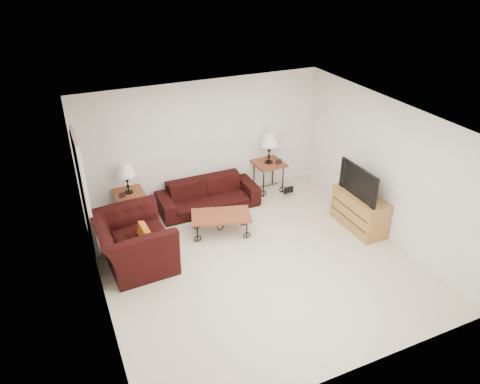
# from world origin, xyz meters

# --- Properties ---
(ground) EXTENTS (5.00, 5.00, 0.00)m
(ground) POSITION_xyz_m (0.00, 0.00, 0.00)
(ground) COLOR beige
(ground) RESTS_ON ground
(wall_back) EXTENTS (5.00, 0.02, 2.50)m
(wall_back) POSITION_xyz_m (0.00, 2.50, 1.25)
(wall_back) COLOR white
(wall_back) RESTS_ON ground
(wall_front) EXTENTS (5.00, 0.02, 2.50)m
(wall_front) POSITION_xyz_m (0.00, -2.50, 1.25)
(wall_front) COLOR white
(wall_front) RESTS_ON ground
(wall_left) EXTENTS (0.02, 5.00, 2.50)m
(wall_left) POSITION_xyz_m (-2.50, 0.00, 1.25)
(wall_left) COLOR white
(wall_left) RESTS_ON ground
(wall_right) EXTENTS (0.02, 5.00, 2.50)m
(wall_right) POSITION_xyz_m (2.50, 0.00, 1.25)
(wall_right) COLOR white
(wall_right) RESTS_ON ground
(ceiling) EXTENTS (5.00, 5.00, 0.00)m
(ceiling) POSITION_xyz_m (0.00, 0.00, 2.50)
(ceiling) COLOR white
(ceiling) RESTS_ON wall_back
(doorway) EXTENTS (0.08, 0.94, 2.04)m
(doorway) POSITION_xyz_m (-2.47, 1.65, 1.02)
(doorway) COLOR black
(doorway) RESTS_ON ground
(sofa) EXTENTS (2.02, 0.79, 0.59)m
(sofa) POSITION_xyz_m (-0.12, 2.02, 0.30)
(sofa) COLOR black
(sofa) RESTS_ON ground
(side_table_left) EXTENTS (0.56, 0.56, 0.60)m
(side_table_left) POSITION_xyz_m (-1.64, 2.20, 0.30)
(side_table_left) COLOR brown
(side_table_left) RESTS_ON ground
(side_table_right) EXTENTS (0.64, 0.64, 0.66)m
(side_table_right) POSITION_xyz_m (1.34, 2.20, 0.33)
(side_table_right) COLOR brown
(side_table_right) RESTS_ON ground
(lamp_left) EXTENTS (0.35, 0.35, 0.60)m
(lamp_left) POSITION_xyz_m (-1.64, 2.20, 0.91)
(lamp_left) COLOR black
(lamp_left) RESTS_ON side_table_left
(lamp_right) EXTENTS (0.39, 0.39, 0.66)m
(lamp_right) POSITION_xyz_m (1.34, 2.20, 1.00)
(lamp_right) COLOR black
(lamp_right) RESTS_ON side_table_right
(photo_frame_left) EXTENTS (0.12, 0.04, 0.10)m
(photo_frame_left) POSITION_xyz_m (-1.79, 2.05, 0.65)
(photo_frame_left) COLOR black
(photo_frame_left) RESTS_ON side_table_left
(photo_frame_right) EXTENTS (0.13, 0.04, 0.11)m
(photo_frame_right) POSITION_xyz_m (1.49, 2.05, 0.72)
(photo_frame_right) COLOR black
(photo_frame_right) RESTS_ON side_table_right
(coffee_table) EXTENTS (1.19, 0.86, 0.40)m
(coffee_table) POSITION_xyz_m (-0.23, 1.05, 0.20)
(coffee_table) COLOR brown
(coffee_table) RESTS_ON ground
(armchair) EXTENTS (1.23, 1.39, 0.87)m
(armchair) POSITION_xyz_m (-1.88, 0.79, 0.43)
(armchair) COLOR black
(armchair) RESTS_ON ground
(throw_pillow) EXTENTS (0.12, 0.40, 0.39)m
(throw_pillow) POSITION_xyz_m (-1.72, 0.74, 0.52)
(throw_pillow) COLOR #C85F19
(throw_pillow) RESTS_ON armchair
(tv_stand) EXTENTS (0.48, 1.14, 0.69)m
(tv_stand) POSITION_xyz_m (2.23, 0.20, 0.34)
(tv_stand) COLOR #A2643C
(tv_stand) RESTS_ON ground
(television) EXTENTS (0.13, 1.02, 0.59)m
(television) POSITION_xyz_m (2.21, 0.20, 0.98)
(television) COLOR black
(television) RESTS_ON tv_stand
(backpack) EXTENTS (0.39, 0.35, 0.41)m
(backpack) POSITION_xyz_m (1.59, 1.86, 0.20)
(backpack) COLOR black
(backpack) RESTS_ON ground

